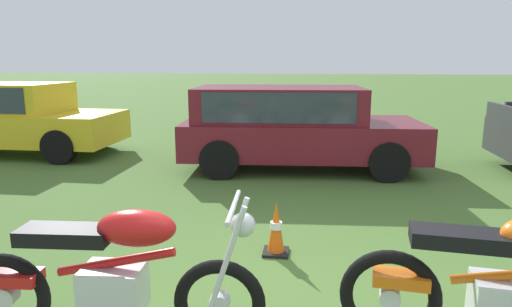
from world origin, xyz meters
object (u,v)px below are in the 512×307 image
car_yellow (8,115)px  car_burgundy (290,121)px  motorcycle_red (114,276)px  motorcycle_orange (508,288)px  traffic_cone (276,230)px

car_yellow → car_burgundy: size_ratio=1.04×
motorcycle_red → motorcycle_orange: bearing=-0.3°
motorcycle_red → motorcycle_orange: same height
motorcycle_orange → car_yellow: 9.29m
traffic_cone → motorcycle_orange: bearing=-41.5°
motorcycle_red → car_burgundy: bearing=76.6°
motorcycle_orange → car_yellow: (-7.43, 5.57, 0.31)m
car_burgundy → traffic_cone: bearing=-92.7°
motorcycle_orange → car_yellow: size_ratio=0.46×
car_yellow → car_burgundy: (5.77, -0.53, 0.04)m
motorcycle_orange → car_burgundy: (-1.65, 5.04, 0.35)m
motorcycle_red → car_burgundy: (0.87, 5.19, 0.35)m
motorcycle_red → traffic_cone: motorcycle_red is taller
car_burgundy → traffic_cone: (0.07, -3.64, -0.59)m
car_yellow → motorcycle_orange: bearing=-37.1°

